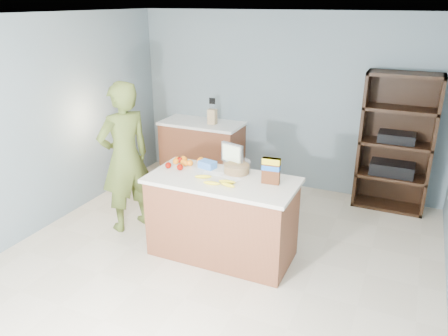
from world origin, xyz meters
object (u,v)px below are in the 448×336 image
at_px(person, 125,158).
at_px(tv, 232,154).
at_px(counter_peninsula, 222,220).
at_px(cereal_box, 271,169).
at_px(shelving_unit, 396,145).

distance_m(person, tv, 1.30).
distance_m(counter_peninsula, tv, 0.72).
bearing_deg(cereal_box, counter_peninsula, -170.36).
xyz_separation_m(shelving_unit, tv, (-1.57, -1.73, 0.19)).
bearing_deg(tv, shelving_unit, 47.68).
relative_size(tv, cereal_box, 1.05).
relative_size(shelving_unit, cereal_box, 6.67).
distance_m(counter_peninsula, shelving_unit, 2.61).
relative_size(shelving_unit, tv, 6.38).
distance_m(shelving_unit, person, 3.44).
bearing_deg(counter_peninsula, tv, 94.45).
relative_size(counter_peninsula, shelving_unit, 0.87).
relative_size(counter_peninsula, person, 0.87).
height_order(person, cereal_box, person).
distance_m(counter_peninsula, person, 1.39).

